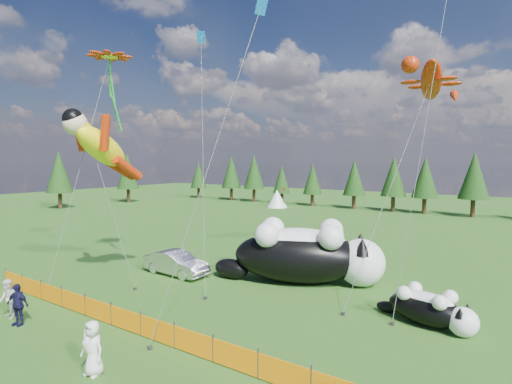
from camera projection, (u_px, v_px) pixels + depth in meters
ground at (175, 309)px, 20.03m from camera, size 160.00×160.00×0.00m
safety_fence at (126, 320)px, 17.51m from camera, size 22.06×0.06×1.10m
tree_line at (403, 184)px, 56.94m from camera, size 90.00×4.00×8.00m
festival_tents at (489, 212)px, 46.89m from camera, size 50.00×3.20×2.80m
cat_large at (306, 253)px, 24.29m from camera, size 10.12×6.51×3.84m
cat_small at (430, 308)px, 18.01m from camera, size 4.65×2.53×1.71m
car at (176, 263)px, 26.07m from camera, size 4.73×1.78×1.54m
spectator_b at (8, 299)px, 18.83m from camera, size 1.01×0.72×1.88m
spectator_c at (17, 304)px, 18.07m from camera, size 1.25×0.91×1.92m
spectator_e at (93, 348)px, 13.87m from camera, size 1.02×0.73×1.93m
superhero_kite at (102, 148)px, 23.04m from camera, size 6.03×6.30×10.62m
gecko_kite at (431, 81)px, 23.86m from camera, size 4.45×11.72×14.71m
flower_kite at (109, 59)px, 24.60m from camera, size 3.51×6.69×14.58m
diamond_kite_a at (201, 48)px, 25.57m from camera, size 4.34×4.61×16.53m
diamond_kite_c at (255, 26)px, 16.71m from camera, size 2.84×4.77×14.90m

